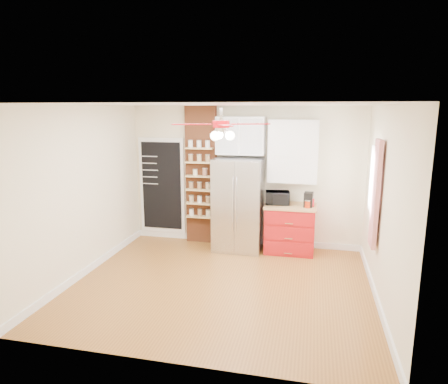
% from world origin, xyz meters
% --- Properties ---
extents(floor, '(4.50, 4.50, 0.00)m').
position_xyz_m(floor, '(0.00, 0.00, 0.00)').
color(floor, brown).
rests_on(floor, ground).
extents(ceiling, '(4.50, 4.50, 0.00)m').
position_xyz_m(ceiling, '(0.00, 0.00, 2.70)').
color(ceiling, white).
rests_on(ceiling, wall_back).
extents(wall_back, '(4.50, 0.02, 2.70)m').
position_xyz_m(wall_back, '(0.00, 2.00, 1.35)').
color(wall_back, beige).
rests_on(wall_back, floor).
extents(wall_front, '(4.50, 0.02, 2.70)m').
position_xyz_m(wall_front, '(0.00, -2.00, 1.35)').
color(wall_front, beige).
rests_on(wall_front, floor).
extents(wall_left, '(0.02, 4.00, 2.70)m').
position_xyz_m(wall_left, '(-2.25, 0.00, 1.35)').
color(wall_left, beige).
rests_on(wall_left, floor).
extents(wall_right, '(0.02, 4.00, 2.70)m').
position_xyz_m(wall_right, '(2.25, 0.00, 1.35)').
color(wall_right, beige).
rests_on(wall_right, floor).
extents(chalkboard, '(0.95, 0.05, 1.95)m').
position_xyz_m(chalkboard, '(-1.70, 1.96, 1.10)').
color(chalkboard, white).
rests_on(chalkboard, wall_back).
extents(brick_pillar, '(0.60, 0.16, 2.70)m').
position_xyz_m(brick_pillar, '(-0.85, 1.92, 1.35)').
color(brick_pillar, brown).
rests_on(brick_pillar, floor).
extents(fridge, '(0.90, 0.70, 1.75)m').
position_xyz_m(fridge, '(-0.05, 1.63, 0.88)').
color(fridge, '#B3B4B8').
rests_on(fridge, floor).
extents(upper_glass_cabinet, '(0.90, 0.35, 0.70)m').
position_xyz_m(upper_glass_cabinet, '(-0.05, 1.82, 2.15)').
color(upper_glass_cabinet, white).
rests_on(upper_glass_cabinet, wall_back).
extents(red_cabinet, '(0.94, 0.64, 0.90)m').
position_xyz_m(red_cabinet, '(0.92, 1.68, 0.45)').
color(red_cabinet, '#AA1315').
rests_on(red_cabinet, floor).
extents(upper_shelf_unit, '(0.90, 0.30, 1.15)m').
position_xyz_m(upper_shelf_unit, '(0.92, 1.85, 1.88)').
color(upper_shelf_unit, white).
rests_on(upper_shelf_unit, wall_back).
extents(window, '(0.04, 0.75, 1.05)m').
position_xyz_m(window, '(2.23, 0.90, 1.55)').
color(window, white).
rests_on(window, wall_right).
extents(curtain, '(0.06, 0.40, 1.55)m').
position_xyz_m(curtain, '(2.18, 0.35, 1.45)').
color(curtain, red).
rests_on(curtain, wall_right).
extents(ceiling_fan, '(1.40, 1.40, 0.44)m').
position_xyz_m(ceiling_fan, '(0.00, 0.00, 2.42)').
color(ceiling_fan, silver).
rests_on(ceiling_fan, ceiling).
extents(toaster_oven, '(0.47, 0.35, 0.24)m').
position_xyz_m(toaster_oven, '(0.67, 1.71, 1.02)').
color(toaster_oven, black).
rests_on(toaster_oven, red_cabinet).
extents(coffee_maker, '(0.17, 0.21, 0.26)m').
position_xyz_m(coffee_maker, '(1.24, 1.64, 1.03)').
color(coffee_maker, black).
rests_on(coffee_maker, red_cabinet).
extents(canister_left, '(0.12, 0.12, 0.13)m').
position_xyz_m(canister_left, '(1.22, 1.55, 0.96)').
color(canister_left, red).
rests_on(canister_left, red_cabinet).
extents(canister_right, '(0.12, 0.12, 0.15)m').
position_xyz_m(canister_right, '(1.29, 1.68, 0.98)').
color(canister_right, red).
rests_on(canister_right, red_cabinet).
extents(pantry_jar_oats, '(0.10, 0.10, 0.11)m').
position_xyz_m(pantry_jar_oats, '(-0.93, 1.76, 1.43)').
color(pantry_jar_oats, beige).
rests_on(pantry_jar_oats, brick_pillar).
extents(pantry_jar_beans, '(0.12, 0.12, 0.14)m').
position_xyz_m(pantry_jar_beans, '(-0.74, 1.78, 1.44)').
color(pantry_jar_beans, '#895946').
rests_on(pantry_jar_beans, brick_pillar).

